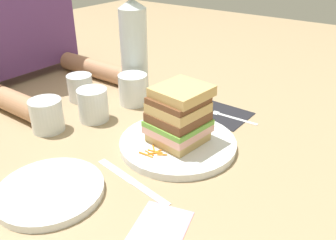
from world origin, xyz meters
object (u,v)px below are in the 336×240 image
object	(u,v)px
fork	(226,115)
side_plate	(50,191)
sandwich	(180,115)
empty_tumbler_0	(47,115)
juice_glass	(133,90)
water_bottle	(134,45)
empty_tumbler_2	(93,105)
empty_tumbler_1	(80,88)
napkin_pink	(161,226)
napkin_dark	(218,113)
knife	(134,182)
main_plate	(179,143)

from	to	relation	value
fork	side_plate	bearing A→B (deg)	166.81
sandwich	empty_tumbler_0	bearing A→B (deg)	112.92
juice_glass	water_bottle	xyz separation A→B (m)	(0.08, 0.06, 0.10)
water_bottle	fork	bearing A→B (deg)	-88.76
sandwich	empty_tumbler_2	xyz separation A→B (m)	(-0.02, 0.25, -0.04)
side_plate	water_bottle	bearing A→B (deg)	22.93
water_bottle	empty_tumbler_1	distance (m)	0.20
juice_glass	napkin_pink	world-z (taller)	juice_glass
empty_tumbler_1	side_plate	size ratio (longest dim) A/B	0.38
empty_tumbler_2	juice_glass	bearing A→B (deg)	-6.55
juice_glass	side_plate	xyz separation A→B (m)	(-0.39, -0.14, -0.03)
water_bottle	empty_tumbler_2	bearing A→B (deg)	-168.85
fork	water_bottle	size ratio (longest dim) A/B	0.54
sandwich	napkin_pink	world-z (taller)	sandwich
empty_tumbler_0	side_plate	bearing A→B (deg)	-126.41
fork	empty_tumbler_2	bearing A→B (deg)	129.25
juice_glass	empty_tumbler_1	distance (m)	0.16
sandwich	napkin_dark	distance (m)	0.21
fork	empty_tumbler_2	size ratio (longest dim) A/B	1.99
napkin_pink	water_bottle	bearing A→B (deg)	44.95
side_plate	napkin_dark	bearing A→B (deg)	-10.61
napkin_dark	napkin_pink	distance (m)	0.43
fork	empty_tumbler_0	size ratio (longest dim) A/B	2.10
sandwich	empty_tumbler_1	size ratio (longest dim) A/B	1.74
juice_glass	side_plate	bearing A→B (deg)	-160.29
fork	empty_tumbler_2	xyz separation A→B (m)	(-0.22, 0.27, 0.04)
empty_tumbler_0	sandwich	bearing A→B (deg)	-67.08
knife	juice_glass	world-z (taller)	juice_glass
fork	water_bottle	distance (m)	0.34
juice_glass	empty_tumbler_0	world-z (taller)	juice_glass
juice_glass	water_bottle	size ratio (longest dim) A/B	0.27
empty_tumbler_1	side_plate	distance (m)	0.42
empty_tumbler_0	side_plate	xyz separation A→B (m)	(-0.15, -0.20, -0.03)
water_bottle	empty_tumbler_2	size ratio (longest dim) A/B	3.71
sandwich	side_plate	size ratio (longest dim) A/B	0.66
main_plate	empty_tumbler_1	world-z (taller)	empty_tumbler_1
knife	empty_tumbler_1	bearing A→B (deg)	61.76
knife	fork	bearing A→B (deg)	-1.62
empty_tumbler_2	side_plate	bearing A→B (deg)	-148.64
napkin_dark	side_plate	distance (m)	0.48
juice_glass	empty_tumbler_2	bearing A→B (deg)	173.45
main_plate	empty_tumbler_2	bearing A→B (deg)	95.09
water_bottle	side_plate	size ratio (longest dim) A/B	1.59
empty_tumbler_1	water_bottle	bearing A→B (deg)	-29.12
sandwich	juice_glass	distance (m)	0.26
knife	empty_tumbler_2	xyz separation A→B (m)	(0.14, 0.26, 0.04)
empty_tumbler_0	empty_tumbler_2	distance (m)	0.11
fork	empty_tumbler_1	world-z (taller)	empty_tumbler_1
napkin_dark	juice_glass	bearing A→B (deg)	109.60
knife	juice_glass	bearing A→B (deg)	41.24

